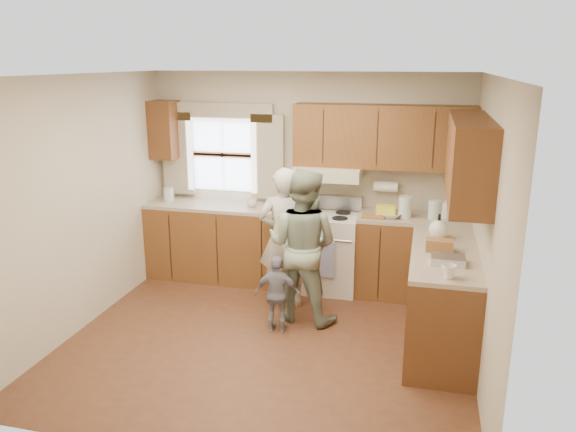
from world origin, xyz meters
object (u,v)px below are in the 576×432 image
(stove, at_px, (326,250))
(woman_right, at_px, (302,246))
(woman_left, at_px, (284,238))
(child, at_px, (278,294))

(stove, bearing_deg, woman_right, -95.87)
(stove, distance_m, woman_left, 0.75)
(woman_left, xyz_separation_m, woman_right, (0.26, -0.28, 0.03))
(child, bearing_deg, stove, -106.71)
(stove, bearing_deg, woman_left, -121.18)
(woman_left, bearing_deg, stove, -136.89)
(woman_right, relative_size, child, 2.03)
(woman_left, distance_m, child, 0.75)
(stove, height_order, child, stove)
(woman_right, xyz_separation_m, child, (-0.17, -0.35, -0.40))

